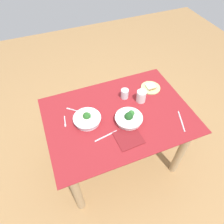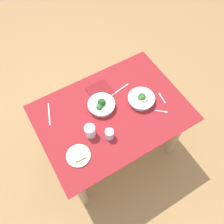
{
  "view_description": "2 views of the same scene",
  "coord_description": "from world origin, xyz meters",
  "px_view_note": "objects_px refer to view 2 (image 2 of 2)",
  "views": [
    {
      "loc": [
        -0.44,
        -0.97,
        1.98
      ],
      "look_at": [
        -0.05,
        0.02,
        0.76
      ],
      "focal_mm": 32.78,
      "sensor_mm": 36.0,
      "label": 1
    },
    {
      "loc": [
        0.5,
        0.83,
        2.37
      ],
      "look_at": [
        0.01,
        0.02,
        0.76
      ],
      "focal_mm": 39.0,
      "sensor_mm": 36.0,
      "label": 2
    }
  ],
  "objects_px": {
    "broccoli_bowl_near": "(101,105)",
    "table_knife_left": "(120,90)",
    "fork_by_far_bowl": "(162,111)",
    "table_knife_right": "(49,114)",
    "fork_by_near_bowl": "(162,98)",
    "water_glass_center": "(90,131)",
    "napkin_folded_upper": "(100,91)",
    "bread_side_plate": "(78,155)",
    "broccoli_bowl_far": "(141,99)",
    "water_glass_side": "(109,134)"
  },
  "relations": [
    {
      "from": "table_knife_right",
      "to": "broccoli_bowl_near",
      "type": "bearing_deg",
      "value": 87.87
    },
    {
      "from": "broccoli_bowl_far",
      "to": "broccoli_bowl_near",
      "type": "distance_m",
      "value": 0.32
    },
    {
      "from": "water_glass_center",
      "to": "table_knife_right",
      "type": "bearing_deg",
      "value": -58.56
    },
    {
      "from": "bread_side_plate",
      "to": "table_knife_right",
      "type": "bearing_deg",
      "value": -84.42
    },
    {
      "from": "fork_by_near_bowl",
      "to": "broccoli_bowl_near",
      "type": "bearing_deg",
      "value": 78.04
    },
    {
      "from": "broccoli_bowl_far",
      "to": "bread_side_plate",
      "type": "bearing_deg",
      "value": 13.67
    },
    {
      "from": "broccoli_bowl_far",
      "to": "water_glass_side",
      "type": "xyz_separation_m",
      "value": [
        0.38,
        0.14,
        0.01
      ]
    },
    {
      "from": "broccoli_bowl_far",
      "to": "water_glass_side",
      "type": "distance_m",
      "value": 0.4
    },
    {
      "from": "broccoli_bowl_far",
      "to": "bread_side_plate",
      "type": "distance_m",
      "value": 0.66
    },
    {
      "from": "napkin_folded_upper",
      "to": "table_knife_left",
      "type": "bearing_deg",
      "value": 153.02
    },
    {
      "from": "broccoli_bowl_near",
      "to": "fork_by_far_bowl",
      "type": "distance_m",
      "value": 0.48
    },
    {
      "from": "bread_side_plate",
      "to": "water_glass_side",
      "type": "bearing_deg",
      "value": -176.19
    },
    {
      "from": "broccoli_bowl_near",
      "to": "napkin_folded_upper",
      "type": "xyz_separation_m",
      "value": [
        -0.07,
        -0.14,
        -0.03
      ]
    },
    {
      "from": "water_glass_center",
      "to": "napkin_folded_upper",
      "type": "relative_size",
      "value": 0.55
    },
    {
      "from": "water_glass_center",
      "to": "fork_by_far_bowl",
      "type": "xyz_separation_m",
      "value": [
        -0.58,
        0.12,
        -0.05
      ]
    },
    {
      "from": "broccoli_bowl_far",
      "to": "fork_by_near_bowl",
      "type": "distance_m",
      "value": 0.18
    },
    {
      "from": "table_knife_right",
      "to": "table_knife_left",
      "type": "bearing_deg",
      "value": 101.66
    },
    {
      "from": "water_glass_side",
      "to": "fork_by_near_bowl",
      "type": "relative_size",
      "value": 0.77
    },
    {
      "from": "bread_side_plate",
      "to": "fork_by_near_bowl",
      "type": "height_order",
      "value": "bread_side_plate"
    },
    {
      "from": "water_glass_side",
      "to": "napkin_folded_upper",
      "type": "bearing_deg",
      "value": -109.77
    },
    {
      "from": "water_glass_center",
      "to": "table_knife_left",
      "type": "height_order",
      "value": "water_glass_center"
    },
    {
      "from": "fork_by_far_bowl",
      "to": "table_knife_right",
      "type": "height_order",
      "value": "same"
    },
    {
      "from": "table_knife_left",
      "to": "fork_by_far_bowl",
      "type": "bearing_deg",
      "value": -72.86
    },
    {
      "from": "table_knife_left",
      "to": "napkin_folded_upper",
      "type": "height_order",
      "value": "napkin_folded_upper"
    },
    {
      "from": "table_knife_right",
      "to": "water_glass_side",
      "type": "bearing_deg",
      "value": 56.76
    },
    {
      "from": "broccoli_bowl_near",
      "to": "water_glass_center",
      "type": "bearing_deg",
      "value": 41.35
    },
    {
      "from": "table_knife_left",
      "to": "water_glass_side",
      "type": "bearing_deg",
      "value": -141.25
    },
    {
      "from": "water_glass_center",
      "to": "bread_side_plate",
      "type": "bearing_deg",
      "value": 34.54
    },
    {
      "from": "broccoli_bowl_near",
      "to": "bread_side_plate",
      "type": "xyz_separation_m",
      "value": [
        0.34,
        0.27,
        -0.02
      ]
    },
    {
      "from": "bread_side_plate",
      "to": "fork_by_far_bowl",
      "type": "bearing_deg",
      "value": 179.28
    },
    {
      "from": "table_knife_left",
      "to": "napkin_folded_upper",
      "type": "xyz_separation_m",
      "value": [
        0.15,
        -0.08,
        0.0
      ]
    },
    {
      "from": "bread_side_plate",
      "to": "napkin_folded_upper",
      "type": "relative_size",
      "value": 0.92
    },
    {
      "from": "broccoli_bowl_near",
      "to": "fork_by_near_bowl",
      "type": "xyz_separation_m",
      "value": [
        -0.47,
        0.17,
        -0.03
      ]
    },
    {
      "from": "broccoli_bowl_near",
      "to": "table_knife_left",
      "type": "height_order",
      "value": "broccoli_bowl_near"
    },
    {
      "from": "broccoli_bowl_near",
      "to": "water_glass_center",
      "type": "xyz_separation_m",
      "value": [
        0.19,
        0.17,
        0.02
      ]
    },
    {
      "from": "fork_by_far_bowl",
      "to": "bread_side_plate",
      "type": "bearing_deg",
      "value": -140.38
    },
    {
      "from": "table_knife_left",
      "to": "napkin_folded_upper",
      "type": "bearing_deg",
      "value": 143.93
    },
    {
      "from": "broccoli_bowl_near",
      "to": "bread_side_plate",
      "type": "distance_m",
      "value": 0.44
    },
    {
      "from": "bread_side_plate",
      "to": "fork_by_far_bowl",
      "type": "relative_size",
      "value": 2.08
    },
    {
      "from": "bread_side_plate",
      "to": "fork_by_near_bowl",
      "type": "xyz_separation_m",
      "value": [
        -0.81,
        -0.1,
        -0.01
      ]
    },
    {
      "from": "broccoli_bowl_near",
      "to": "table_knife_left",
      "type": "bearing_deg",
      "value": -162.31
    },
    {
      "from": "bread_side_plate",
      "to": "fork_by_far_bowl",
      "type": "xyz_separation_m",
      "value": [
        -0.73,
        0.01,
        -0.01
      ]
    },
    {
      "from": "fork_by_far_bowl",
      "to": "fork_by_near_bowl",
      "type": "distance_m",
      "value": 0.13
    },
    {
      "from": "broccoli_bowl_near",
      "to": "fork_by_near_bowl",
      "type": "relative_size",
      "value": 1.99
    },
    {
      "from": "broccoli_bowl_near",
      "to": "bread_side_plate",
      "type": "relative_size",
      "value": 1.24
    },
    {
      "from": "fork_by_far_bowl",
      "to": "table_knife_right",
      "type": "relative_size",
      "value": 0.41
    },
    {
      "from": "broccoli_bowl_near",
      "to": "table_knife_left",
      "type": "xyz_separation_m",
      "value": [
        -0.22,
        -0.07,
        -0.03
      ]
    },
    {
      "from": "broccoli_bowl_far",
      "to": "table_knife_left",
      "type": "bearing_deg",
      "value": -64.67
    },
    {
      "from": "broccoli_bowl_near",
      "to": "water_glass_side",
      "type": "xyz_separation_m",
      "value": [
        0.08,
        0.25,
        0.01
      ]
    },
    {
      "from": "broccoli_bowl_near",
      "to": "fork_by_near_bowl",
      "type": "distance_m",
      "value": 0.5
    }
  ]
}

